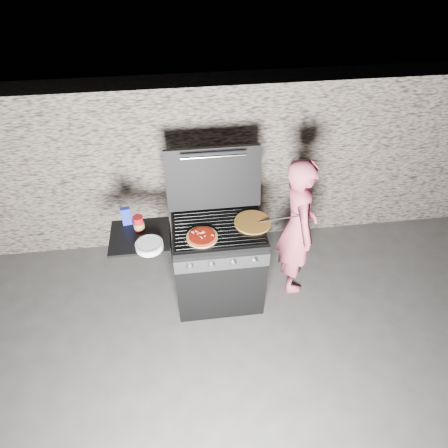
{
  "coord_description": "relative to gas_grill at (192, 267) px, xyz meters",
  "views": [
    {
      "loc": [
        -0.27,
        -2.55,
        3.18
      ],
      "look_at": [
        0.05,
        0.0,
        0.95
      ],
      "focal_mm": 32.0,
      "sensor_mm": 36.0,
      "label": 1
    }
  ],
  "objects": [
    {
      "name": "pizza_plain",
      "position": [
        0.56,
        0.03,
        0.46
      ],
      "size": [
        0.38,
        0.38,
        0.02
      ],
      "primitive_type": "cylinder",
      "rotation": [
        0.0,
        0.0,
        -0.22
      ],
      "color": "gold",
      "rests_on": "gas_grill"
    },
    {
      "name": "tongs",
      "position": [
        0.79,
        0.0,
        0.5
      ],
      "size": [
        0.47,
        0.05,
        0.09
      ],
      "primitive_type": "cylinder",
      "rotation": [
        0.0,
        1.4,
        -0.09
      ],
      "color": "black",
      "rests_on": "gas_grill"
    },
    {
      "name": "stone_wall",
      "position": [
        0.25,
        1.05,
        0.44
      ],
      "size": [
        8.0,
        0.35,
        1.8
      ],
      "primitive_type": "cube",
      "color": "gray",
      "rests_on": "ground"
    },
    {
      "name": "plate_stack",
      "position": [
        -0.33,
        -0.17,
        0.47
      ],
      "size": [
        0.26,
        0.26,
        0.05
      ],
      "primitive_type": "cylinder",
      "rotation": [
        0.0,
        0.0,
        -0.17
      ],
      "color": "white",
      "rests_on": "gas_grill"
    },
    {
      "name": "sauce_jar",
      "position": [
        -0.42,
        0.08,
        0.52
      ],
      "size": [
        0.09,
        0.09,
        0.14
      ],
      "primitive_type": "cylinder",
      "rotation": [
        0.0,
        0.0,
        0.03
      ],
      "color": "maroon",
      "rests_on": "gas_grill"
    },
    {
      "name": "pizza_topped",
      "position": [
        0.1,
        -0.11,
        0.47
      ],
      "size": [
        0.35,
        0.35,
        0.03
      ],
      "primitive_type": null,
      "rotation": [
        0.0,
        0.0,
        -0.41
      ],
      "color": "#CA8E43",
      "rests_on": "gas_grill"
    },
    {
      "name": "person",
      "position": [
        1.0,
        0.12,
        0.27
      ],
      "size": [
        0.35,
        0.53,
        1.46
      ],
      "primitive_type": "imported",
      "rotation": [
        0.0,
        0.0,
        1.57
      ],
      "color": "#D95771",
      "rests_on": "ground"
    },
    {
      "name": "ground",
      "position": [
        0.25,
        0.0,
        -0.46
      ],
      "size": [
        50.0,
        50.0,
        0.0
      ],
      "primitive_type": "plane",
      "color": "#3B3936"
    },
    {
      "name": "blue_carton",
      "position": [
        -0.53,
        0.17,
        0.53
      ],
      "size": [
        0.08,
        0.06,
        0.17
      ],
      "primitive_type": "cube",
      "rotation": [
        0.0,
        0.0,
        0.14
      ],
      "color": "#19289A",
      "rests_on": "gas_grill"
    },
    {
      "name": "gas_grill",
      "position": [
        0.0,
        0.0,
        0.0
      ],
      "size": [
        1.34,
        0.79,
        0.91
      ],
      "primitive_type": null,
      "color": "black",
      "rests_on": "ground"
    }
  ]
}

